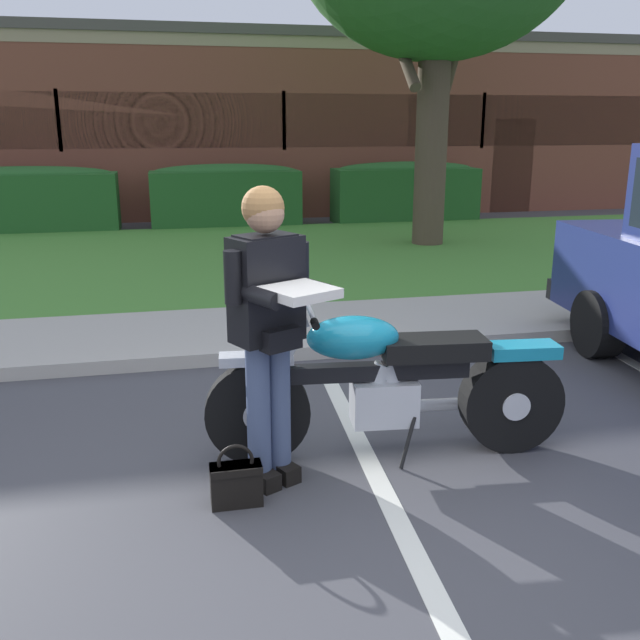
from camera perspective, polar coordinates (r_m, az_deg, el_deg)
ground_plane at (r=3.79m, az=1.77°, el=-16.62°), size 140.00×140.00×0.00m
curb_strip at (r=6.24m, az=-4.42°, el=-2.69°), size 60.00×0.20×0.12m
concrete_walk at (r=7.05m, az=-5.38°, el=-0.71°), size 60.00×1.50×0.08m
grass_lawn at (r=10.85m, az=-7.97°, el=4.96°), size 60.00×6.33×0.06m
stall_stripe_1 at (r=4.03m, az=5.64°, el=-14.50°), size 0.37×4.40×0.01m
motorcycle at (r=4.39m, az=6.49°, el=-4.90°), size 2.24×0.82×1.26m
rider_person at (r=3.86m, az=-4.14°, el=0.37°), size 0.58×0.67×1.70m
handbag at (r=3.96m, az=-6.79°, el=-12.76°), size 0.28×0.13×0.36m
hedge_center_left at (r=14.46m, az=-22.70°, el=9.06°), size 3.34×0.90×1.24m
hedge_center_right at (r=14.28m, az=-7.63°, el=10.05°), size 2.92×0.90×1.24m
hedge_right at (r=15.06m, az=6.88°, el=10.36°), size 3.01×0.90×1.24m
brick_building at (r=20.20m, az=-5.27°, el=15.49°), size 26.79×9.78×3.93m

